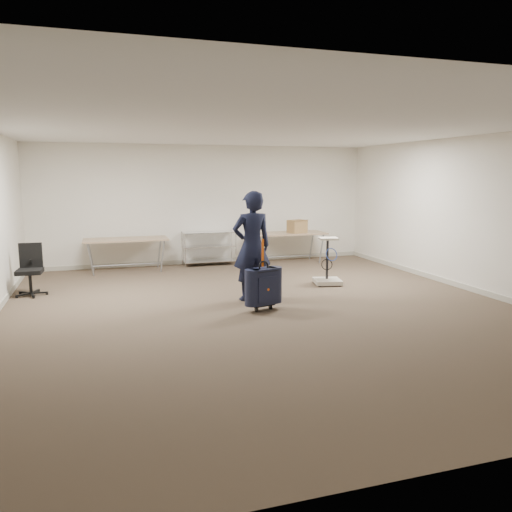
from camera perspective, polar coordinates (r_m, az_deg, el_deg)
name	(u,v)px	position (r m, az deg, el deg)	size (l,w,h in m)	color
ground	(265,310)	(7.90, 1.07, -6.18)	(9.00, 9.00, 0.00)	#433328
room_shell	(241,288)	(9.17, -1.67, -3.69)	(8.00, 9.00, 9.00)	silver
folding_table_left	(126,241)	(11.28, -14.64, 1.67)	(1.80, 0.75, 0.73)	tan
folding_table_right	(288,235)	(12.06, 3.69, 2.43)	(1.80, 0.75, 0.73)	tan
wire_shelf	(209,246)	(11.80, -5.41, 1.09)	(1.22, 0.47, 0.80)	silver
person	(252,246)	(8.37, -0.48, 1.14)	(0.67, 0.44, 1.85)	black
suitcase	(263,287)	(7.78, 0.86, -3.51)	(0.46, 0.34, 1.13)	black
office_chair	(31,280)	(9.67, -24.35, -2.48)	(0.55, 0.55, 0.91)	black
equipment_cart	(328,272)	(9.78, 8.19, -1.83)	(0.59, 0.59, 0.92)	beige
cardboard_box	(297,226)	(12.03, 4.73, 3.39)	(0.41, 0.31, 0.31)	#925F44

